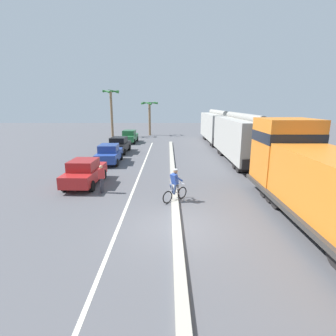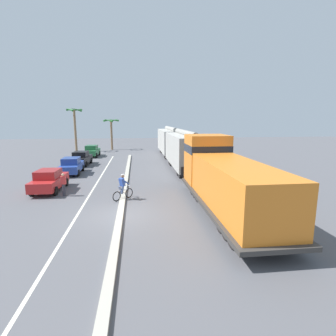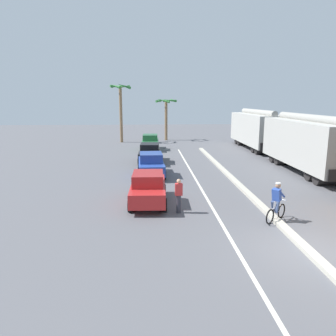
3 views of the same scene
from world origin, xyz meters
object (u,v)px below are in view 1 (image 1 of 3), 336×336
object	(u,v)px
parked_car_blue	(108,154)
palm_tree_far	(110,102)
hopper_car_lead	(240,138)
parked_car_green	(129,136)
palm_tree_near	(149,109)
pedestrian_by_cars	(101,179)
hopper_car_middle	(216,127)
cyclist	(174,186)
parked_car_black	(118,145)
parked_car_red	(84,172)
locomotive	(319,182)

from	to	relation	value
parked_car_blue	palm_tree_far	xyz separation A→B (m)	(-3.55, 18.59, 4.46)
hopper_car_lead	parked_car_green	size ratio (longest dim) A/B	2.50
palm_tree_near	pedestrian_by_cars	distance (m)	28.34
hopper_car_middle	parked_car_green	xyz separation A→B (m)	(-11.35, -0.12, -1.26)
cyclist	palm_tree_near	distance (m)	29.82
hopper_car_lead	hopper_car_middle	xyz separation A→B (m)	(0.00, 11.60, 0.00)
parked_car_blue	pedestrian_by_cars	world-z (taller)	same
parked_car_blue	pedestrian_by_cars	xyz separation A→B (m)	(1.24, -7.68, 0.03)
hopper_car_middle	parked_car_black	distance (m)	13.60
parked_car_red	parked_car_green	bearing A→B (deg)	89.48
palm_tree_far	parked_car_blue	bearing A→B (deg)	-79.18
parked_car_black	parked_car_green	size ratio (longest dim) A/B	1.01
palm_tree_near	hopper_car_lead	bearing A→B (deg)	-64.95
parked_car_blue	locomotive	bearing A→B (deg)	-45.41
palm_tree_far	pedestrian_by_cars	bearing A→B (deg)	-79.65
hopper_car_lead	hopper_car_middle	size ratio (longest dim) A/B	1.00
parked_car_black	pedestrian_by_cars	distance (m)	12.70
pedestrian_by_cars	palm_tree_far	bearing A→B (deg)	100.35
parked_car_black	locomotive	bearing A→B (deg)	-55.28
hopper_car_lead	hopper_car_middle	bearing A→B (deg)	90.00
parked_car_red	palm_tree_far	xyz separation A→B (m)	(-3.38, 24.76, 4.46)
cyclist	pedestrian_by_cars	bearing A→B (deg)	162.31
parked_car_blue	parked_car_red	bearing A→B (deg)	-91.65
parked_car_black	parked_car_green	world-z (taller)	same
palm_tree_far	cyclist	bearing A→B (deg)	-72.10
palm_tree_near	parked_car_green	bearing A→B (deg)	-104.10
hopper_car_lead	parked_car_blue	bearing A→B (deg)	-176.71
hopper_car_lead	palm_tree_near	size ratio (longest dim) A/B	1.95
locomotive	pedestrian_by_cars	size ratio (longest dim) A/B	7.17
hopper_car_middle	cyclist	world-z (taller)	hopper_car_middle
parked_car_blue	parked_car_black	xyz separation A→B (m)	(-0.07, 4.96, 0.00)
hopper_car_middle	parked_car_red	bearing A→B (deg)	-122.01
parked_car_blue	cyclist	world-z (taller)	cyclist
locomotive	parked_car_green	xyz separation A→B (m)	(-11.35, 23.63, -0.98)
hopper_car_lead	parked_car_red	world-z (taller)	hopper_car_lead
palm_tree_far	parked_car_green	bearing A→B (deg)	-61.27
parked_car_green	palm_tree_near	world-z (taller)	palm_tree_near
parked_car_red	parked_car_black	distance (m)	11.12
palm_tree_near	pedestrian_by_cars	bearing A→B (deg)	-91.71
locomotive	pedestrian_by_cars	bearing A→B (deg)	159.26
palm_tree_far	hopper_car_middle	bearing A→B (deg)	-23.06
parked_car_black	palm_tree_far	bearing A→B (deg)	104.34
palm_tree_near	locomotive	bearing A→B (deg)	-73.85
palm_tree_near	pedestrian_by_cars	world-z (taller)	palm_tree_near
parked_car_green	cyclist	size ratio (longest dim) A/B	2.48
cyclist	palm_tree_far	size ratio (longest dim) A/B	0.24
locomotive	pedestrian_by_cars	distance (m)	10.84
hopper_car_lead	pedestrian_by_cars	size ratio (longest dim) A/B	6.54
parked_car_red	hopper_car_middle	bearing A→B (deg)	57.99
parked_car_blue	parked_car_black	bearing A→B (deg)	90.79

